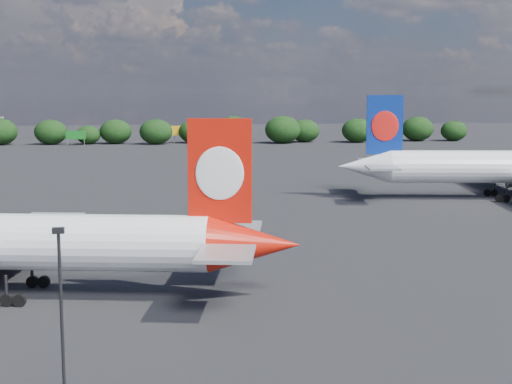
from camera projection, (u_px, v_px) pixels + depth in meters
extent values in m
plane|color=black|center=(107.00, 202.00, 105.74)|extent=(500.00, 500.00, 0.00)
cone|color=red|center=(255.00, 244.00, 55.61)|extent=(7.90, 5.73, 4.50)
cube|color=red|center=(220.00, 171.00, 54.95)|extent=(4.95, 1.34, 8.10)
ellipsoid|color=white|center=(220.00, 173.00, 54.70)|extent=(3.75, 0.87, 4.14)
ellipsoid|color=white|center=(220.00, 173.00, 55.24)|extent=(3.75, 0.87, 4.14)
cube|color=#929399|center=(226.00, 254.00, 50.76)|extent=(4.96, 6.04, 0.27)
cube|color=#929399|center=(237.00, 228.00, 60.55)|extent=(4.96, 6.04, 0.27)
cube|color=#929399|center=(29.00, 231.00, 68.56)|extent=(9.03, 18.75, 0.49)
cylinder|color=black|center=(6.00, 289.00, 54.38)|extent=(0.29, 0.29, 2.25)
cylinder|color=black|center=(7.00, 300.00, 54.50)|extent=(1.05, 0.58, 0.99)
cylinder|color=black|center=(19.00, 300.00, 54.45)|extent=(1.05, 0.58, 0.99)
cylinder|color=black|center=(32.00, 272.00, 59.72)|extent=(0.29, 0.29, 2.25)
cylinder|color=black|center=(32.00, 282.00, 59.84)|extent=(1.05, 0.58, 0.99)
cylinder|color=black|center=(44.00, 282.00, 59.78)|extent=(1.05, 0.58, 0.99)
cone|color=white|center=(364.00, 166.00, 108.85)|extent=(8.63, 6.14, 4.97)
cube|color=navy|center=(385.00, 125.00, 107.88)|extent=(5.48, 1.34, 8.95)
ellipsoid|color=red|center=(385.00, 126.00, 107.61)|extent=(4.16, 0.84, 4.57)
ellipsoid|color=red|center=(384.00, 126.00, 108.20)|extent=(4.16, 0.84, 4.57)
cube|color=#929399|center=(383.00, 168.00, 103.33)|extent=(5.35, 6.59, 0.30)
cube|color=#929399|center=(372.00, 160.00, 114.16)|extent=(5.35, 6.59, 0.30)
cube|color=#929399|center=(501.00, 168.00, 121.23)|extent=(9.47, 20.65, 0.55)
cylinder|color=black|center=(507.00, 192.00, 105.85)|extent=(0.32, 0.32, 2.49)
cylinder|color=black|center=(506.00, 198.00, 105.99)|extent=(1.15, 0.61, 1.09)
cylinder|color=black|center=(499.00, 198.00, 106.01)|extent=(1.15, 0.61, 1.09)
cylinder|color=black|center=(495.00, 187.00, 111.76)|extent=(0.32, 0.32, 2.49)
cylinder|color=black|center=(494.00, 193.00, 111.89)|extent=(1.15, 0.61, 1.09)
cylinder|color=black|center=(487.00, 193.00, 111.92)|extent=(1.15, 0.61, 1.09)
cylinder|color=black|center=(62.00, 334.00, 33.86)|extent=(0.16, 0.16, 9.77)
cube|color=black|center=(58.00, 231.00, 33.16)|extent=(0.55, 0.30, 0.28)
cube|color=#125E1A|center=(76.00, 135.00, 216.87)|extent=(6.00, 0.30, 2.60)
cylinder|color=gray|center=(68.00, 142.00, 216.85)|extent=(0.20, 0.20, 2.00)
cylinder|color=gray|center=(84.00, 142.00, 217.49)|extent=(0.20, 0.20, 2.00)
cube|color=orange|center=(174.00, 131.00, 226.50)|extent=(5.00, 0.30, 3.00)
cylinder|color=gray|center=(174.00, 139.00, 226.88)|extent=(0.30, 0.30, 2.50)
ellipsoid|color=black|center=(0.00, 132.00, 218.64)|extent=(10.68, 9.04, 8.21)
ellipsoid|color=black|center=(51.00, 132.00, 220.27)|extent=(10.07, 8.52, 7.75)
ellipsoid|color=black|center=(88.00, 135.00, 221.80)|extent=(7.58, 6.41, 5.83)
ellipsoid|color=black|center=(116.00, 132.00, 223.67)|extent=(9.95, 8.42, 7.65)
ellipsoid|color=black|center=(156.00, 132.00, 221.22)|extent=(10.23, 8.65, 7.87)
ellipsoid|color=black|center=(193.00, 132.00, 226.99)|extent=(9.42, 7.97, 7.24)
ellipsoid|color=black|center=(233.00, 130.00, 226.82)|extent=(11.22, 9.49, 8.63)
ellipsoid|color=black|center=(283.00, 130.00, 225.41)|extent=(11.36, 9.61, 8.74)
ellipsoid|color=black|center=(305.00, 131.00, 230.78)|extent=(9.63, 8.15, 7.40)
ellipsoid|color=black|center=(357.00, 130.00, 229.29)|extent=(10.10, 8.54, 7.77)
ellipsoid|color=black|center=(380.00, 132.00, 235.49)|extent=(7.68, 6.50, 5.91)
ellipsoid|color=black|center=(418.00, 129.00, 236.35)|extent=(10.55, 8.93, 8.11)
ellipsoid|color=black|center=(454.00, 131.00, 236.60)|extent=(8.78, 7.43, 6.76)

